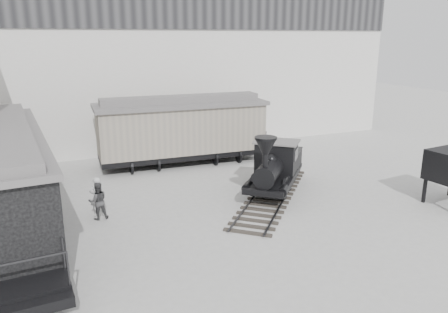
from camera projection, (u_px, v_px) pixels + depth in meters
name	position (u px, v px, depth m)	size (l,w,h in m)	color
ground	(280.00, 226.00, 17.99)	(90.00, 90.00, 0.00)	#9E9E9B
north_wall	(171.00, 67.00, 29.77)	(34.00, 2.51, 11.00)	silver
locomotive	(275.00, 170.00, 21.59)	(7.55, 8.15, 3.23)	#2B2622
boxcar	(182.00, 129.00, 26.34)	(10.34, 3.72, 4.17)	black
passenger_coach	(4.00, 178.00, 17.36)	(3.94, 14.58, 3.86)	black
visitor_a	(97.00, 197.00, 18.79)	(0.64, 0.42, 1.77)	silver
visitor_b	(98.00, 201.00, 18.49)	(0.80, 0.62, 1.64)	#3C3B3D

